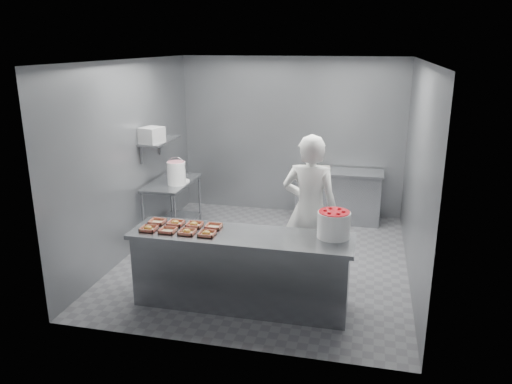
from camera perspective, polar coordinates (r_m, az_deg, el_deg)
floor at (r=7.33m, az=1.04°, el=-7.60°), size 4.50×4.50×0.00m
ceiling at (r=6.69m, az=1.17°, el=14.83°), size 4.50×4.50×0.00m
wall_back at (r=9.04m, az=4.07°, el=6.35°), size 4.00×0.04×2.80m
wall_left at (r=7.54m, az=-13.98°, el=3.80°), size 0.04×4.50×2.80m
wall_right at (r=6.77m, az=17.92°, el=2.04°), size 0.04×4.50×2.80m
service_counter at (r=5.95m, az=-1.68°, el=-8.84°), size 2.60×0.70×0.90m
prep_table at (r=8.13m, az=-9.50°, el=-0.90°), size 0.60×1.20×0.90m
back_counter at (r=8.83m, az=9.36°, el=-0.40°), size 1.50×0.60×0.90m
wall_shelf at (r=7.96m, az=-10.97°, el=5.77°), size 0.35×0.90×0.03m
tray_0 at (r=6.01m, az=-12.18°, el=-4.09°), size 0.19×0.18×0.06m
tray_1 at (r=5.92m, az=-10.04°, el=-4.33°), size 0.19×0.18×0.04m
tray_2 at (r=5.83m, az=-7.89°, el=-4.52°), size 0.19×0.18×0.06m
tray_3 at (r=5.76m, az=-5.64°, el=-4.74°), size 0.19×0.18×0.06m
tray_4 at (r=6.22m, az=-11.21°, el=-3.34°), size 0.19×0.18×0.04m
tray_5 at (r=6.13m, az=-9.18°, el=-3.51°), size 0.19×0.18×0.06m
tray_6 at (r=6.05m, az=-7.07°, el=-3.70°), size 0.19×0.18×0.06m
tray_7 at (r=5.97m, az=-4.87°, el=-3.93°), size 0.19×0.18×0.04m
worker at (r=6.40m, az=6.15°, el=-2.02°), size 0.75×0.53×1.95m
strawberry_tub at (r=5.70m, az=8.87°, el=-3.58°), size 0.37×0.37×0.31m
glaze_bucket at (r=7.82m, az=-9.09°, el=2.21°), size 0.30×0.28×0.44m
bucket_lid at (r=8.00m, az=-8.67°, el=1.23°), size 0.33×0.33×0.02m
rag at (r=8.21m, az=-9.07°, el=1.60°), size 0.15×0.14×0.02m
appliance at (r=7.69m, az=-11.83°, el=6.37°), size 0.35×0.38×0.24m
paper_stack at (r=8.73m, az=7.42°, el=2.72°), size 0.31×0.24×0.06m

